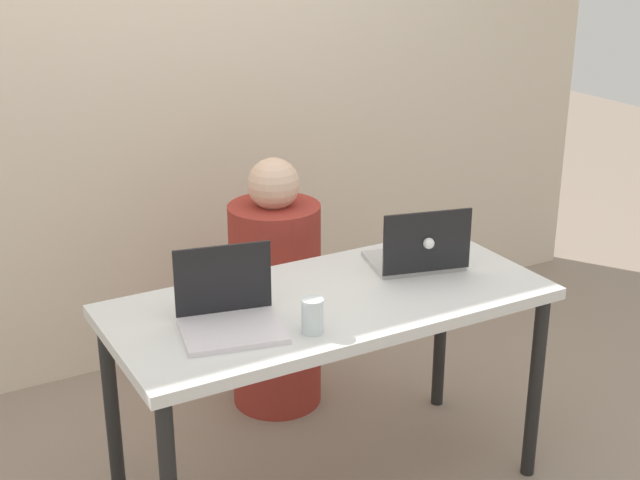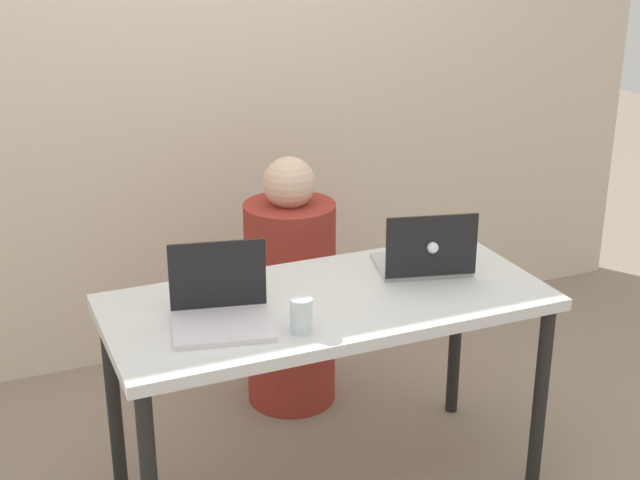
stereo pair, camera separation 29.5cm
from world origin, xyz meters
name	(u,v)px [view 2 (the right image)]	position (x,y,z in m)	size (l,w,h in m)	color
back_wall	(210,74)	(0.00, 1.31, 1.28)	(4.50, 0.10, 2.57)	beige
desk	(328,318)	(0.00, 0.00, 0.68)	(1.48, 0.67, 0.76)	silver
person_at_center	(291,296)	(0.11, 0.64, 0.47)	(0.46, 0.46, 1.06)	maroon
laptop_front_left	(221,307)	(-0.38, -0.05, 0.81)	(0.35, 0.31, 0.24)	silver
laptop_back_right	(424,258)	(0.40, 0.07, 0.81)	(0.37, 0.32, 0.24)	#B3B2B3
water_glass_left	(301,317)	(-0.18, -0.20, 0.81)	(0.07, 0.07, 0.11)	silver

